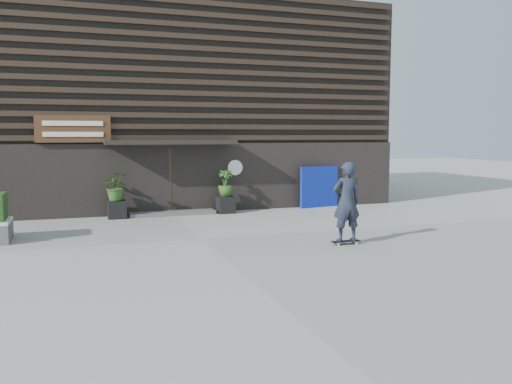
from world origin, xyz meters
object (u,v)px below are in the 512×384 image
object	(u,v)px
planter_pot_right	(226,205)
blue_tarp	(319,187)
planter_pot_left	(117,209)
skateboarder	(347,202)

from	to	relation	value
planter_pot_right	blue_tarp	size ratio (longest dim) A/B	0.35
planter_pot_left	blue_tarp	size ratio (longest dim) A/B	0.35
blue_tarp	skateboarder	size ratio (longest dim) A/B	0.80
blue_tarp	skateboarder	bearing A→B (deg)	-120.32
planter_pot_right	planter_pot_left	bearing A→B (deg)	180.00
skateboarder	blue_tarp	bearing A→B (deg)	70.08
planter_pot_left	planter_pot_right	world-z (taller)	same
skateboarder	planter_pot_right	bearing A→B (deg)	103.06
blue_tarp	skateboarder	world-z (taller)	skateboarder
planter_pot_right	skateboarder	xyz separation A→B (m)	(1.46, -6.29, 0.81)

